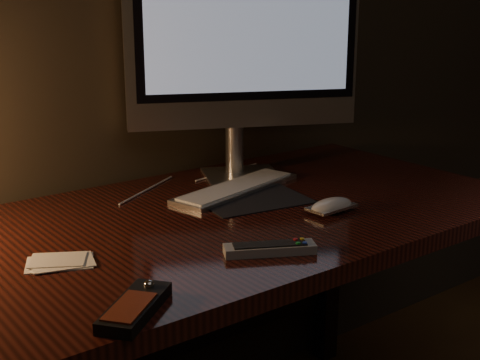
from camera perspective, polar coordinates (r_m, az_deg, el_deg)
desk at (r=1.58m, az=-5.42°, el=-7.24°), size 1.60×0.75×0.75m
monitor at (r=1.75m, az=0.31°, el=12.27°), size 0.57×0.29×0.64m
keyboard at (r=1.69m, az=-0.32°, el=-0.66°), size 0.40×0.20×0.01m
mousepad at (r=1.62m, az=0.95°, el=-1.60°), size 0.28×0.24×0.00m
mouse at (r=1.54m, az=7.82°, el=-2.35°), size 0.12×0.07×0.02m
media_remote at (r=1.07m, az=-8.95°, el=-10.63°), size 0.17×0.15×0.03m
tv_remote at (r=1.29m, az=2.55°, el=-5.85°), size 0.18×0.12×0.02m
papers at (r=1.29m, az=-15.13°, el=-6.75°), size 0.14×0.12×0.01m
cable at (r=1.77m, az=-4.22°, el=-0.11°), size 0.48×0.17×0.00m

